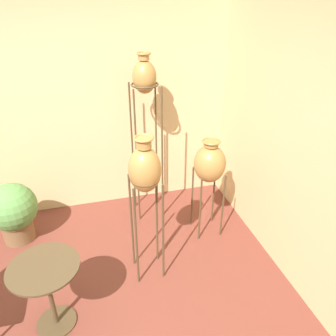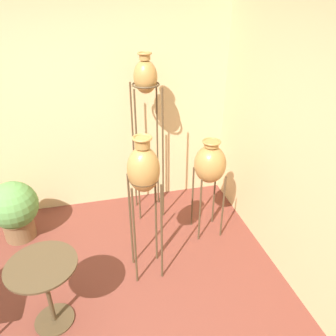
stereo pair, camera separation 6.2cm
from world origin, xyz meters
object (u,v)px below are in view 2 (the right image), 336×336
at_px(vase_stand_tall, 146,85).
at_px(vase_stand_medium, 144,171).
at_px(vase_stand_short, 210,165).
at_px(side_table, 45,281).
at_px(potted_plant, 14,209).

bearing_deg(vase_stand_tall, vase_stand_medium, -102.44).
distance_m(vase_stand_short, side_table, 1.88).
bearing_deg(vase_stand_tall, side_table, -128.66).
bearing_deg(vase_stand_medium, potted_plant, 147.12).
distance_m(vase_stand_tall, vase_stand_short, 1.07).
bearing_deg(side_table, vase_stand_medium, 23.61).
relative_size(vase_stand_tall, vase_stand_medium, 1.33).
xyz_separation_m(vase_stand_tall, vase_stand_medium, (-0.22, -0.98, -0.47)).
height_order(vase_stand_tall, vase_stand_short, vase_stand_tall).
relative_size(vase_stand_medium, potted_plant, 2.09).
relative_size(vase_stand_medium, vase_stand_short, 1.27).
distance_m(vase_stand_medium, vase_stand_short, 0.93).
height_order(vase_stand_medium, side_table, vase_stand_medium).
xyz_separation_m(vase_stand_tall, potted_plant, (-1.51, -0.14, -1.22)).
xyz_separation_m(vase_stand_tall, vase_stand_short, (0.56, -0.54, -0.73)).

